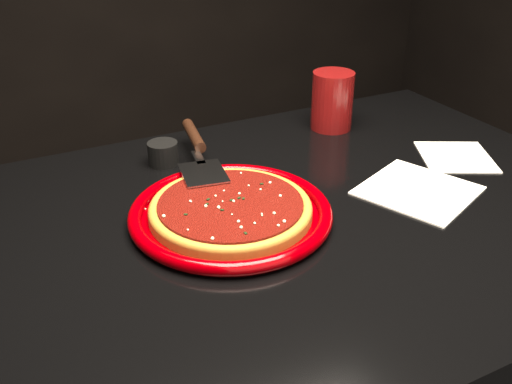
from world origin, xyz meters
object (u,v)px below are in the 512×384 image
Objects in this scene: table at (276,381)px; pizza_server at (199,151)px; ramekin at (163,153)px; cup at (332,101)px; plate at (231,213)px.

pizza_server is at bearing 105.00° from table.
pizza_server is 5.45× the size of ramekin.
pizza_server is 0.34m from cup.
table is at bearing -15.45° from plate.
cup is (0.35, 0.25, 0.05)m from plate.
plate is 5.65× the size of ramekin.
ramekin reaches higher than table.
plate is at bearing -83.21° from ramekin.
ramekin is (-0.03, 0.24, 0.01)m from plate.
pizza_server is 2.52× the size of cup.
cup reaches higher than pizza_server.
plate is 1.04× the size of pizza_server.
ramekin is at bearing 111.83° from table.
ramekin reaches higher than plate.
cup is (0.33, 0.07, 0.02)m from pizza_server.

